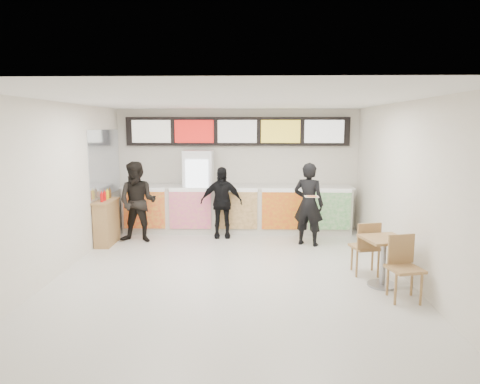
{
  "coord_description": "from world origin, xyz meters",
  "views": [
    {
      "loc": [
        0.37,
        -7.2,
        2.58
      ],
      "look_at": [
        0.13,
        1.2,
        1.28
      ],
      "focal_mm": 32.0,
      "sensor_mm": 36.0,
      "label": 1
    }
  ],
  "objects_px": {
    "drinks_fridge": "(199,191)",
    "condiment_ledge": "(107,222)",
    "customer_left": "(138,202)",
    "customer_main": "(308,204)",
    "cafe_table": "(384,253)",
    "service_counter": "(237,209)",
    "customer_mid": "(221,202)"
  },
  "relations": [
    {
      "from": "customer_left",
      "to": "customer_mid",
      "type": "bearing_deg",
      "value": 18.87
    },
    {
      "from": "customer_left",
      "to": "cafe_table",
      "type": "relative_size",
      "value": 1.06
    },
    {
      "from": "drinks_fridge",
      "to": "customer_main",
      "type": "relative_size",
      "value": 1.1
    },
    {
      "from": "drinks_fridge",
      "to": "cafe_table",
      "type": "xyz_separation_m",
      "value": [
        3.43,
        -3.58,
        -0.44
      ]
    },
    {
      "from": "cafe_table",
      "to": "customer_main",
      "type": "bearing_deg",
      "value": 96.8
    },
    {
      "from": "drinks_fridge",
      "to": "condiment_ledge",
      "type": "relative_size",
      "value": 1.71
    },
    {
      "from": "service_counter",
      "to": "condiment_ledge",
      "type": "xyz_separation_m",
      "value": [
        -2.82,
        -1.22,
        -0.07
      ]
    },
    {
      "from": "drinks_fridge",
      "to": "condiment_ledge",
      "type": "xyz_separation_m",
      "value": [
        -1.89,
        -1.23,
        -0.5
      ]
    },
    {
      "from": "cafe_table",
      "to": "condiment_ledge",
      "type": "relative_size",
      "value": 1.45
    },
    {
      "from": "cafe_table",
      "to": "customer_left",
      "type": "bearing_deg",
      "value": 137.43
    },
    {
      "from": "service_counter",
      "to": "customer_main",
      "type": "bearing_deg",
      "value": -35.79
    },
    {
      "from": "customer_left",
      "to": "condiment_ledge",
      "type": "xyz_separation_m",
      "value": [
        -0.64,
        -0.22,
        -0.4
      ]
    },
    {
      "from": "customer_main",
      "to": "condiment_ledge",
      "type": "xyz_separation_m",
      "value": [
        -4.41,
        -0.07,
        -0.4
      ]
    },
    {
      "from": "drinks_fridge",
      "to": "customer_left",
      "type": "distance_m",
      "value": 1.61
    },
    {
      "from": "customer_left",
      "to": "customer_main",
      "type": "bearing_deg",
      "value": 2.7
    },
    {
      "from": "service_counter",
      "to": "drinks_fridge",
      "type": "bearing_deg",
      "value": 179.01
    },
    {
      "from": "drinks_fridge",
      "to": "customer_mid",
      "type": "relative_size",
      "value": 1.21
    },
    {
      "from": "customer_main",
      "to": "customer_left",
      "type": "xyz_separation_m",
      "value": [
        -3.77,
        0.15,
        -0.0
      ]
    },
    {
      "from": "drinks_fridge",
      "to": "customer_left",
      "type": "relative_size",
      "value": 1.11
    },
    {
      "from": "customer_left",
      "to": "customer_mid",
      "type": "height_order",
      "value": "customer_left"
    },
    {
      "from": "customer_left",
      "to": "cafe_table",
      "type": "distance_m",
      "value": 5.35
    },
    {
      "from": "customer_mid",
      "to": "condiment_ledge",
      "type": "relative_size",
      "value": 1.41
    },
    {
      "from": "drinks_fridge",
      "to": "customer_main",
      "type": "distance_m",
      "value": 2.78
    },
    {
      "from": "service_counter",
      "to": "cafe_table",
      "type": "xyz_separation_m",
      "value": [
        2.5,
        -3.57,
        -0.01
      ]
    },
    {
      "from": "customer_main",
      "to": "cafe_table",
      "type": "xyz_separation_m",
      "value": [
        0.91,
        -2.42,
        -0.34
      ]
    },
    {
      "from": "customer_left",
      "to": "service_counter",
      "type": "bearing_deg",
      "value": 29.57
    },
    {
      "from": "customer_left",
      "to": "cafe_table",
      "type": "height_order",
      "value": "customer_left"
    },
    {
      "from": "customer_mid",
      "to": "service_counter",
      "type": "bearing_deg",
      "value": 53.56
    },
    {
      "from": "service_counter",
      "to": "customer_left",
      "type": "bearing_deg",
      "value": -155.49
    },
    {
      "from": "customer_main",
      "to": "drinks_fridge",
      "type": "bearing_deg",
      "value": -1.23
    },
    {
      "from": "service_counter",
      "to": "customer_left",
      "type": "height_order",
      "value": "customer_left"
    },
    {
      "from": "customer_main",
      "to": "cafe_table",
      "type": "distance_m",
      "value": 2.61
    }
  ]
}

